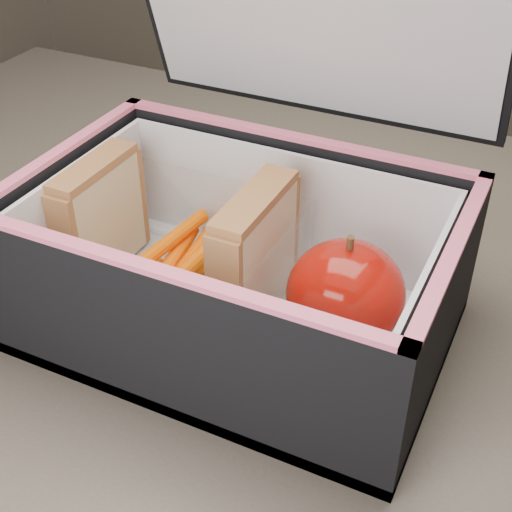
% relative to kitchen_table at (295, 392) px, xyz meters
% --- Properties ---
extents(kitchen_table, '(1.20, 0.80, 0.75)m').
position_rel_kitchen_table_xyz_m(kitchen_table, '(0.00, 0.00, 0.00)').
color(kitchen_table, brown).
rests_on(kitchen_table, ground).
extents(lunch_bag, '(0.31, 0.27, 0.31)m').
position_rel_kitchen_table_xyz_m(lunch_bag, '(-0.04, -0.03, 0.16)').
color(lunch_bag, black).
rests_on(lunch_bag, kitchen_table).
extents(plastic_tub, '(0.18, 0.13, 0.07)m').
position_rel_kitchen_table_xyz_m(plastic_tub, '(-0.09, -0.03, 0.14)').
color(plastic_tub, white).
rests_on(plastic_tub, lunch_bag).
extents(sandwich_left, '(0.02, 0.09, 0.10)m').
position_rel_kitchen_table_xyz_m(sandwich_left, '(-0.16, -0.03, 0.16)').
color(sandwich_left, '#D7BA8C').
rests_on(sandwich_left, plastic_tub).
extents(sandwich_right, '(0.03, 0.09, 0.10)m').
position_rel_kitchen_table_xyz_m(sandwich_right, '(-0.02, -0.03, 0.16)').
color(sandwich_right, '#D7BA8C').
rests_on(sandwich_right, plastic_tub).
extents(carrot_sticks, '(0.06, 0.17, 0.03)m').
position_rel_kitchen_table_xyz_m(carrot_sticks, '(-0.09, -0.03, 0.12)').
color(carrot_sticks, orange).
rests_on(carrot_sticks, plastic_tub).
extents(paper_napkin, '(0.09, 0.09, 0.01)m').
position_rel_kitchen_table_xyz_m(paper_napkin, '(0.05, -0.03, 0.11)').
color(paper_napkin, white).
rests_on(paper_napkin, lunch_bag).
extents(red_apple, '(0.10, 0.10, 0.09)m').
position_rel_kitchen_table_xyz_m(red_apple, '(0.05, -0.03, 0.15)').
color(red_apple, maroon).
rests_on(red_apple, paper_napkin).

